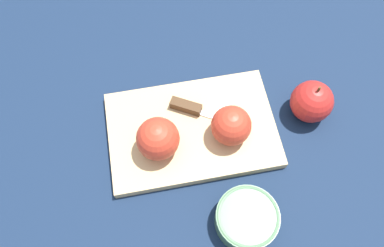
# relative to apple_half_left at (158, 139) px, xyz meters

# --- Properties ---
(ground_plane) EXTENTS (4.00, 4.00, 0.00)m
(ground_plane) POSITION_rel_apple_half_left_xyz_m (0.07, 0.04, -0.06)
(ground_plane) COLOR #14233D
(cutting_board) EXTENTS (0.36, 0.26, 0.02)m
(cutting_board) POSITION_rel_apple_half_left_xyz_m (0.07, 0.04, -0.05)
(cutting_board) COLOR tan
(cutting_board) RESTS_ON ground_plane
(apple_half_left) EXTENTS (0.08, 0.08, 0.08)m
(apple_half_left) POSITION_rel_apple_half_left_xyz_m (0.00, 0.00, 0.00)
(apple_half_left) COLOR red
(apple_half_left) RESTS_ON cutting_board
(apple_half_right) EXTENTS (0.08, 0.08, 0.08)m
(apple_half_right) POSITION_rel_apple_half_left_xyz_m (0.14, 0.02, -0.00)
(apple_half_right) COLOR red
(apple_half_right) RESTS_ON cutting_board
(knife) EXTENTS (0.15, 0.07, 0.02)m
(knife) POSITION_rel_apple_half_left_xyz_m (0.06, 0.08, -0.03)
(knife) COLOR silver
(knife) RESTS_ON cutting_board
(apple_slice) EXTENTS (0.07, 0.07, 0.00)m
(apple_slice) POSITION_rel_apple_half_left_xyz_m (0.14, 0.05, -0.04)
(apple_slice) COLOR beige
(apple_slice) RESTS_ON cutting_board
(apple_whole) EXTENTS (0.09, 0.09, 0.10)m
(apple_whole) POSITION_rel_apple_half_left_xyz_m (0.31, 0.07, -0.02)
(apple_whole) COLOR red
(apple_whole) RESTS_ON ground_plane
(bowl) EXTENTS (0.11, 0.11, 0.05)m
(bowl) POSITION_rel_apple_half_left_xyz_m (0.15, -0.15, -0.04)
(bowl) COLOR #4C704C
(bowl) RESTS_ON ground_plane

